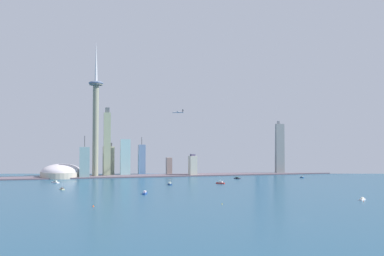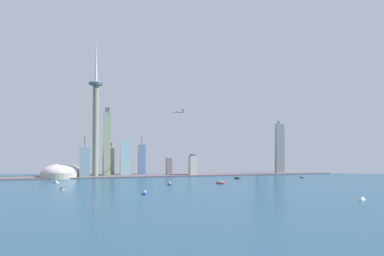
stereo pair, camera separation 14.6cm
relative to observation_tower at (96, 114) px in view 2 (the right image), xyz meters
name	(u,v)px [view 2 (the right image)]	position (x,y,z in m)	size (l,w,h in m)	color
ground_plane	(303,218)	(205.82, -551.65, -141.62)	(6000.00, 6000.00, 0.00)	navy
waterfront_pier	(186,175)	(205.82, -8.47, -140.40)	(827.84, 59.16, 2.45)	#63555F
observation_tower	(96,114)	(0.00, 0.00, 0.00)	(32.43, 32.43, 305.50)	gray
stadium_dome	(61,173)	(-71.93, 1.27, -130.58)	(88.63, 88.63, 34.94)	beige
skyscraper_0	(169,166)	(171.66, 26.30, -121.23)	(12.64, 17.21, 40.78)	gray
skyscraper_1	(108,160)	(30.76, 56.59, -106.18)	(26.79, 25.38, 76.07)	#B8B59B
skyscraper_2	(279,148)	(441.23, -8.47, -79.05)	(21.71, 15.74, 129.73)	gray
skyscraper_3	(262,139)	(438.78, 91.41, -55.98)	(27.51, 25.43, 171.28)	#8A97AC
skyscraper_4	(142,159)	(109.67, 54.32, -105.74)	(15.46, 26.92, 89.46)	#5D7AA2
skyscraper_5	(193,166)	(219.12, -18.35, -117.99)	(16.00, 25.00, 50.03)	beige
skyscraper_6	(150,160)	(134.46, 91.76, -109.51)	(14.35, 17.56, 69.45)	#9FB1C9
skyscraper_7	(121,144)	(64.07, 101.23, -69.12)	(12.13, 18.79, 151.22)	#C2A88F
skyscraper_8	(107,143)	(26.04, 19.86, -66.85)	(15.38, 25.14, 156.94)	#99A483
skyscraper_9	(85,162)	(-22.79, -22.87, -107.92)	(21.19, 13.56, 91.43)	#84A8AB
skyscraper_10	(125,157)	(67.96, 24.95, -99.38)	(22.43, 22.09, 84.47)	#97C5C9
boat_0	(237,178)	(292.77, -114.45, -140.30)	(12.02, 15.77, 3.67)	black
boat_1	(220,183)	(226.75, -205.53, -139.78)	(15.36, 14.16, 8.40)	#AB2D2A
boat_2	(62,189)	(-53.65, -234.22, -140.41)	(9.26, 16.53, 10.00)	beige
boat_3	(170,184)	(131.37, -203.09, -139.83)	(5.66, 14.80, 10.61)	navy
boat_4	(145,193)	(70.71, -323.09, -139.91)	(9.69, 17.23, 4.75)	navy
boat_5	(362,199)	(345.40, -456.39, -140.18)	(10.41, 7.56, 3.90)	white
boat_6	(55,182)	(-74.51, -114.73, -140.04)	(15.34, 16.89, 4.41)	white
boat_7	(302,177)	(438.21, -126.32, -140.47)	(6.44, 9.63, 7.65)	navy
channel_buoy_0	(93,206)	(-4.12, -426.93, -140.43)	(1.72, 1.72, 2.37)	#E54C19
channel_buoy_1	(363,201)	(339.82, -466.25, -140.62)	(1.35, 1.35, 2.00)	#E54C19
channel_buoy_2	(222,204)	(152.01, -446.53, -140.73)	(1.03, 1.03, 1.78)	yellow
airplane	(178,112)	(178.60, -47.86, 2.69)	(24.74, 23.08, 7.68)	#B4B3C0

